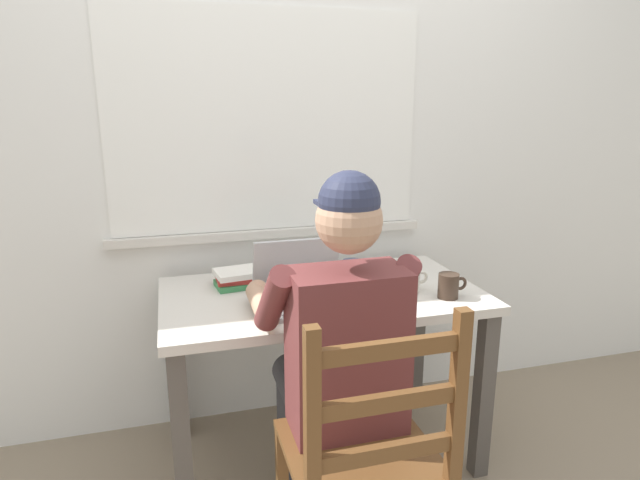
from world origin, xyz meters
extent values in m
plane|color=gray|center=(0.00, 0.00, 0.00)|extent=(8.00, 8.00, 0.00)
cube|color=silver|center=(0.00, 0.42, 1.30)|extent=(6.00, 0.04, 2.60)
cube|color=white|center=(-0.12, 0.40, 1.35)|extent=(1.33, 0.01, 0.92)
cube|color=beige|center=(-0.12, 0.39, 0.87)|extent=(1.39, 0.06, 0.04)
cube|color=beige|center=(0.00, 0.00, 0.70)|extent=(1.23, 0.69, 0.03)
cube|color=#4C4742|center=(-0.56, -0.29, 0.34)|extent=(0.06, 0.06, 0.69)
cube|color=#4C4742|center=(0.56, -0.29, 0.34)|extent=(0.06, 0.06, 0.69)
cube|color=#4C4742|center=(-0.56, 0.29, 0.34)|extent=(0.06, 0.06, 0.69)
cube|color=#4C4742|center=(0.56, 0.29, 0.34)|extent=(0.06, 0.06, 0.69)
cube|color=brown|center=(-0.07, -0.52, 0.72)|extent=(0.34, 0.20, 0.50)
sphere|color=tan|center=(-0.07, -0.52, 1.12)|extent=(0.19, 0.19, 0.19)
sphere|color=#282D47|center=(-0.07, -0.52, 1.17)|extent=(0.17, 0.17, 0.17)
cube|color=#282D47|center=(-0.07, -0.44, 1.15)|extent=(0.13, 0.10, 0.01)
cylinder|color=#38383D|center=(-0.16, -0.32, 0.47)|extent=(0.13, 0.40, 0.13)
cylinder|color=#38383D|center=(0.02, -0.32, 0.47)|extent=(0.13, 0.40, 0.13)
cylinder|color=#38383D|center=(-0.16, -0.12, 0.24)|extent=(0.10, 0.10, 0.47)
cylinder|color=#38383D|center=(0.02, -0.12, 0.24)|extent=(0.10, 0.10, 0.47)
cylinder|color=brown|center=(-0.27, -0.43, 0.87)|extent=(0.10, 0.24, 0.25)
cylinder|color=tan|center=(-0.27, -0.20, 0.77)|extent=(0.07, 0.28, 0.07)
sphere|color=tan|center=(-0.26, -0.06, 0.77)|extent=(0.08, 0.08, 0.08)
cylinder|color=brown|center=(0.13, -0.43, 0.87)|extent=(0.10, 0.24, 0.25)
cylinder|color=tan|center=(0.13, -0.20, 0.77)|extent=(0.07, 0.28, 0.07)
sphere|color=tan|center=(0.12, -0.06, 0.77)|extent=(0.08, 0.08, 0.08)
cube|color=brown|center=(-0.07, -0.64, 0.46)|extent=(0.42, 0.42, 0.02)
cube|color=brown|center=(0.12, -0.45, 0.23)|extent=(0.04, 0.04, 0.45)
cube|color=brown|center=(0.12, -0.83, 0.71)|extent=(0.04, 0.04, 0.48)
cube|color=brown|center=(-0.26, -0.83, 0.71)|extent=(0.04, 0.04, 0.48)
cube|color=brown|center=(-0.07, -0.83, 0.59)|extent=(0.36, 0.02, 0.04)
cube|color=brown|center=(-0.07, -0.83, 0.73)|extent=(0.36, 0.02, 0.04)
cube|color=brown|center=(-0.07, -0.83, 0.87)|extent=(0.36, 0.02, 0.04)
cube|color=#ADAFB2|center=(-0.10, -0.15, 0.73)|extent=(0.33, 0.23, 0.02)
cube|color=silver|center=(-0.10, -0.15, 0.74)|extent=(0.29, 0.17, 0.00)
cube|color=#ADAFB2|center=(-0.10, 0.00, 0.84)|extent=(0.33, 0.08, 0.21)
cube|color=silver|center=(-0.10, 0.00, 0.84)|extent=(0.29, 0.07, 0.18)
ellipsoid|color=black|center=(0.16, -0.16, 0.74)|extent=(0.06, 0.10, 0.03)
cylinder|color=silver|center=(0.32, -0.09, 0.77)|extent=(0.09, 0.09, 0.09)
torus|color=silver|center=(0.38, -0.09, 0.77)|extent=(0.05, 0.01, 0.05)
cylinder|color=#38281E|center=(0.44, -0.20, 0.77)|extent=(0.08, 0.08, 0.09)
torus|color=#38281E|center=(0.49, -0.20, 0.77)|extent=(0.05, 0.01, 0.05)
cylinder|color=#2D384C|center=(0.14, 0.04, 0.77)|extent=(0.08, 0.08, 0.10)
torus|color=#2D384C|center=(0.19, 0.04, 0.78)|extent=(0.05, 0.01, 0.05)
cube|color=#38844C|center=(-0.30, 0.14, 0.73)|extent=(0.20, 0.14, 0.02)
cube|color=#BC332D|center=(-0.30, 0.15, 0.75)|extent=(0.17, 0.13, 0.02)
cube|color=white|center=(-0.30, 0.15, 0.78)|extent=(0.20, 0.17, 0.02)
cube|color=silver|center=(-0.03, 0.18, 0.73)|extent=(0.25, 0.24, 0.01)
cube|color=white|center=(0.10, -0.20, 0.73)|extent=(0.23, 0.17, 0.02)
cube|color=teal|center=(-0.04, 0.16, 0.72)|extent=(0.15, 0.12, 0.00)
camera|label=1|loc=(-0.55, -1.91, 1.45)|focal=30.44mm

